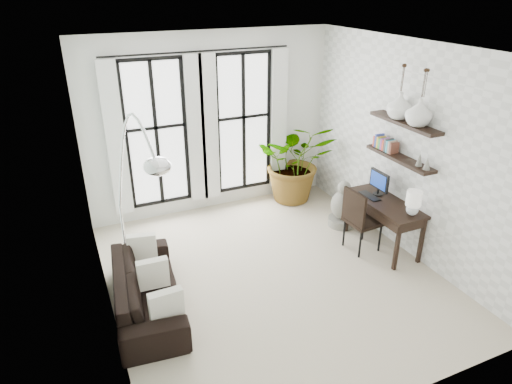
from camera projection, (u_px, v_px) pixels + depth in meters
floor at (272, 274)px, 6.70m from camera, size 5.00×5.00×0.00m
ceiling at (276, 49)px, 5.34m from camera, size 5.00×5.00×0.00m
wall_left at (96, 205)px, 5.19m from camera, size 0.00×5.00×5.00m
wall_right at (408, 151)px, 6.85m from camera, size 0.00×5.00×5.00m
wall_back at (211, 124)px, 8.09m from camera, size 4.50×0.00×4.50m
windows at (202, 129)px, 7.97m from camera, size 3.26×0.13×2.65m
wall_shelves at (400, 143)px, 6.77m from camera, size 0.25×1.30×0.60m
sofa at (147, 288)px, 5.92m from camera, size 1.01×2.11×0.59m
throw_pillows at (153, 274)px, 5.87m from camera, size 0.40×1.52×0.40m
plant at (296, 161)px, 8.68m from camera, size 1.80×1.70×1.60m
desk at (387, 206)px, 7.06m from camera, size 0.57×1.36×1.19m
desk_chair at (359, 217)px, 7.07m from camera, size 0.53×0.53×1.05m
arc_lamp at (134, 158)px, 5.66m from camera, size 0.76×1.23×2.51m
buddha at (343, 207)px, 7.90m from camera, size 0.47×0.47×0.84m
vase_a at (419, 112)px, 6.31m from camera, size 0.37×0.37×0.38m
vase_b at (400, 106)px, 6.64m from camera, size 0.37×0.37×0.38m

